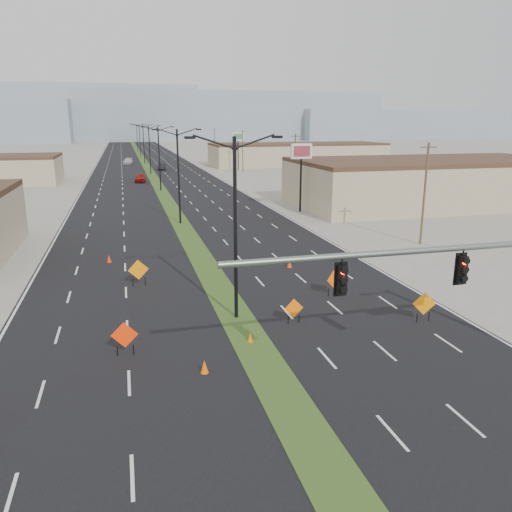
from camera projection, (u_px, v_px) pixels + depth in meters
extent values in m
plane|color=gray|center=(313.00, 447.00, 17.00)|extent=(600.00, 600.00, 0.00)
cube|color=black|center=(150.00, 172.00, 110.38)|extent=(25.00, 400.00, 0.02)
cube|color=#304F1C|center=(150.00, 172.00, 110.38)|extent=(2.00, 400.00, 0.04)
cube|color=tan|center=(430.00, 183.00, 66.67)|extent=(36.00, 18.00, 5.50)
cube|color=tan|center=(297.00, 155.00, 128.41)|extent=(44.00, 16.00, 5.00)
cube|color=gray|center=(197.00, 116.00, 303.32)|extent=(220.00, 50.00, 28.00)
cube|color=gray|center=(410.00, 125.00, 329.72)|extent=(160.00, 50.00, 18.00)
cube|color=gray|center=(78.00, 113.00, 304.26)|extent=(140.00, 50.00, 32.00)
cylinder|color=slate|center=(429.00, 250.00, 18.56)|extent=(16.00, 0.24, 0.24)
cube|color=black|center=(341.00, 280.00, 17.93)|extent=(0.50, 0.28, 1.30)
sphere|color=#FF0C05|center=(344.00, 272.00, 17.69)|extent=(0.22, 0.22, 0.22)
cube|color=black|center=(462.00, 270.00, 19.16)|extent=(0.50, 0.28, 1.30)
sphere|color=#FF0C05|center=(465.00, 262.00, 18.92)|extent=(0.22, 0.22, 0.22)
cylinder|color=black|center=(235.00, 231.00, 26.91)|extent=(0.20, 0.20, 10.00)
cube|color=black|center=(190.00, 138.00, 25.06)|extent=(0.55, 0.24, 0.14)
cube|color=black|center=(277.00, 137.00, 26.19)|extent=(0.55, 0.24, 0.14)
cylinder|color=black|center=(179.00, 177.00, 53.05)|extent=(0.20, 0.20, 10.00)
cube|color=black|center=(154.00, 130.00, 51.20)|extent=(0.55, 0.24, 0.14)
cube|color=black|center=(199.00, 129.00, 52.33)|extent=(0.55, 0.24, 0.14)
cylinder|color=black|center=(159.00, 159.00, 79.20)|extent=(0.20, 0.20, 10.00)
cube|color=black|center=(143.00, 127.00, 77.35)|extent=(0.55, 0.24, 0.14)
cube|color=black|center=(173.00, 127.00, 78.48)|extent=(0.55, 0.24, 0.14)
cylinder|color=black|center=(150.00, 150.00, 105.34)|extent=(0.20, 0.20, 10.00)
cube|color=black|center=(137.00, 126.00, 103.49)|extent=(0.55, 0.24, 0.14)
cube|color=black|center=(159.00, 126.00, 104.62)|extent=(0.55, 0.24, 0.14)
cylinder|color=black|center=(144.00, 144.00, 131.49)|extent=(0.20, 0.20, 10.00)
cube|color=black|center=(134.00, 125.00, 129.63)|extent=(0.55, 0.24, 0.14)
cube|color=black|center=(152.00, 125.00, 130.77)|extent=(0.55, 0.24, 0.14)
cylinder|color=black|center=(140.00, 141.00, 157.63)|extent=(0.20, 0.20, 10.00)
cube|color=black|center=(131.00, 124.00, 155.78)|extent=(0.55, 0.24, 0.14)
cube|color=black|center=(146.00, 124.00, 156.91)|extent=(0.55, 0.24, 0.14)
cylinder|color=black|center=(137.00, 138.00, 183.78)|extent=(0.20, 0.20, 10.00)
cube|color=black|center=(130.00, 124.00, 181.92)|extent=(0.55, 0.24, 0.14)
cube|color=black|center=(143.00, 124.00, 183.06)|extent=(0.55, 0.24, 0.14)
cylinder|color=#4C3823|center=(424.00, 195.00, 44.10)|extent=(0.20, 0.20, 9.00)
cube|color=#4C3823|center=(429.00, 147.00, 43.03)|extent=(1.60, 0.10, 0.10)
cylinder|color=#4C3823|center=(295.00, 164.00, 76.78)|extent=(0.20, 0.20, 9.00)
cube|color=#4C3823|center=(295.00, 136.00, 75.71)|extent=(1.60, 0.10, 0.10)
cylinder|color=#4C3823|center=(243.00, 151.00, 109.46)|extent=(0.20, 0.20, 9.00)
cube|color=#4C3823|center=(243.00, 132.00, 108.39)|extent=(1.60, 0.10, 0.10)
cylinder|color=#4C3823|center=(215.00, 144.00, 142.14)|extent=(0.20, 0.20, 9.00)
cube|color=#4C3823|center=(214.00, 130.00, 141.07)|extent=(1.60, 0.10, 0.10)
imported|color=maroon|center=(140.00, 178.00, 91.59)|extent=(2.23, 4.70, 1.55)
imported|color=black|center=(162.00, 167.00, 114.68)|extent=(2.19, 4.79, 1.52)
imported|color=silver|center=(128.00, 161.00, 130.02)|extent=(2.79, 5.54, 1.54)
cube|color=#FF3205|center=(124.00, 335.00, 23.37)|extent=(1.26, 0.15, 1.27)
cylinder|color=black|center=(118.00, 351.00, 23.48)|extent=(0.05, 0.05, 0.53)
cylinder|color=black|center=(134.00, 350.00, 23.66)|extent=(0.05, 0.05, 0.53)
cube|color=orange|center=(138.00, 270.00, 33.37)|extent=(1.37, 0.25, 1.38)
cylinder|color=black|center=(133.00, 282.00, 33.50)|extent=(0.05, 0.05, 0.57)
cylinder|color=black|center=(145.00, 281.00, 33.69)|extent=(0.05, 0.05, 0.57)
cube|color=#FB6905|center=(294.00, 308.00, 27.17)|extent=(1.07, 0.06, 1.07)
cylinder|color=black|center=(288.00, 320.00, 27.27)|extent=(0.05, 0.05, 0.45)
cylinder|color=black|center=(299.00, 319.00, 27.42)|extent=(0.05, 0.05, 0.45)
cube|color=orange|center=(424.00, 304.00, 27.35)|extent=(1.26, 0.32, 1.29)
cylinder|color=black|center=(417.00, 318.00, 27.46)|extent=(0.05, 0.05, 0.53)
cylinder|color=black|center=(429.00, 317.00, 27.65)|extent=(0.05, 0.05, 0.53)
cube|color=#FF5D05|center=(335.00, 279.00, 31.46)|extent=(1.26, 0.58, 1.36)
cylinder|color=black|center=(328.00, 292.00, 31.59)|extent=(0.05, 0.05, 0.57)
cylinder|color=black|center=(340.00, 291.00, 31.78)|extent=(0.05, 0.05, 0.57)
cone|color=#DA5D04|center=(204.00, 367.00, 21.90)|extent=(0.46, 0.46, 0.61)
cone|color=#D56904|center=(250.00, 338.00, 24.94)|extent=(0.40, 0.40, 0.53)
cone|color=#FF3C05|center=(290.00, 264.00, 37.83)|extent=(0.43, 0.43, 0.60)
cone|color=red|center=(109.00, 259.00, 39.20)|extent=(0.38, 0.38, 0.62)
cylinder|color=black|center=(301.00, 184.00, 60.72)|extent=(0.24, 0.24, 6.80)
cube|color=white|center=(301.00, 151.00, 59.70)|extent=(2.70, 0.61, 1.79)
cube|color=maroon|center=(302.00, 151.00, 59.51)|extent=(2.14, 0.26, 1.25)
cylinder|color=black|center=(238.00, 154.00, 114.39)|extent=(0.24, 0.24, 6.97)
cube|color=white|center=(238.00, 136.00, 113.34)|extent=(2.77, 0.68, 1.84)
cube|color=#348256|center=(238.00, 136.00, 113.16)|extent=(2.19, 0.31, 1.28)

